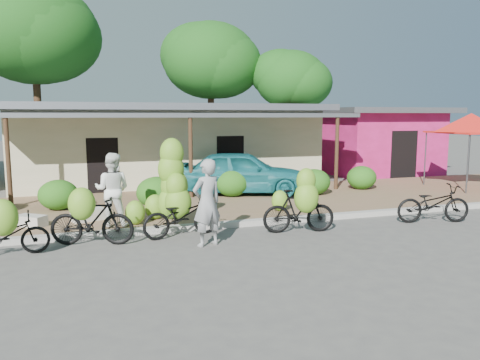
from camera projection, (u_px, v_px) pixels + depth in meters
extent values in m
plane|color=#514F4C|center=(252.00, 248.00, 10.30)|extent=(100.00, 100.00, 0.00)
cube|color=#885F49|center=(199.00, 204.00, 14.99)|extent=(60.00, 6.00, 0.12)
cube|color=#A8A399|center=(226.00, 225.00, 12.17)|extent=(60.00, 0.25, 0.15)
cube|color=beige|center=(166.00, 146.00, 20.42)|extent=(12.00, 6.00, 3.10)
cube|color=slate|center=(166.00, 108.00, 20.19)|extent=(13.00, 7.00, 0.25)
cube|color=black|center=(180.00, 163.00, 17.71)|extent=(1.40, 0.12, 2.20)
cube|color=slate|center=(185.00, 115.00, 16.48)|extent=(13.00, 2.00, 0.15)
cylinder|color=#472E1C|center=(9.00, 165.00, 14.08)|extent=(0.14, 0.14, 2.85)
cylinder|color=#472E1C|center=(191.00, 159.00, 15.83)|extent=(0.14, 0.14, 2.85)
cylinder|color=#472E1C|center=(337.00, 155.00, 17.59)|extent=(0.14, 0.14, 2.85)
cube|color=#DD227A|center=(373.00, 143.00, 23.72)|extent=(5.00, 5.00, 3.00)
cube|color=slate|center=(374.00, 111.00, 23.50)|extent=(6.00, 6.00, 0.25)
cube|color=black|center=(403.00, 155.00, 21.47)|extent=(1.40, 0.12, 2.20)
cylinder|color=#472E1C|center=(38.00, 100.00, 23.10)|extent=(0.36, 0.36, 7.28)
ellipsoid|color=#1A4511|center=(34.00, 33.00, 22.66)|extent=(6.20, 6.20, 4.96)
ellipsoid|color=#1A4511|center=(23.00, 27.00, 22.74)|extent=(5.27, 5.27, 4.22)
cylinder|color=#472E1C|center=(211.00, 111.00, 26.47)|extent=(0.36, 0.36, 6.28)
ellipsoid|color=#1A4511|center=(211.00, 61.00, 26.08)|extent=(5.30, 5.30, 4.24)
ellipsoid|color=#1A4511|center=(201.00, 55.00, 26.17)|extent=(4.51, 4.51, 3.61)
cylinder|color=#472E1C|center=(290.00, 121.00, 25.92)|extent=(0.36, 0.36, 5.13)
ellipsoid|color=#1A4511|center=(291.00, 79.00, 25.61)|extent=(3.94, 3.94, 3.15)
ellipsoid|color=#1A4511|center=(280.00, 74.00, 25.69)|extent=(3.35, 3.35, 2.68)
ellipsoid|color=#1E6216|center=(58.00, 195.00, 13.80)|extent=(1.15, 1.03, 0.90)
ellipsoid|color=#1E6216|center=(157.00, 192.00, 14.10)|extent=(1.21, 1.09, 0.95)
ellipsoid|color=#1E6216|center=(232.00, 183.00, 16.09)|extent=(1.20, 1.08, 0.94)
ellipsoid|color=#1E6216|center=(314.00, 182.00, 16.45)|extent=(1.16, 1.04, 0.90)
ellipsoid|color=#1E6216|center=(362.00, 178.00, 17.68)|extent=(1.13, 1.01, 0.88)
cylinder|color=#59595E|center=(468.00, 164.00, 16.63)|extent=(0.05, 0.05, 2.10)
cylinder|color=#59595E|center=(425.00, 159.00, 18.70)|extent=(0.05, 0.05, 2.10)
cylinder|color=#59595E|center=(469.00, 157.00, 19.39)|extent=(0.05, 0.05, 2.10)
cube|color=red|center=(470.00, 132.00, 17.86)|extent=(2.40, 2.40, 0.06)
cone|color=red|center=(471.00, 122.00, 17.81)|extent=(3.50, 3.50, 0.70)
imported|color=black|center=(5.00, 235.00, 9.61)|extent=(1.78, 0.80, 0.90)
ellipsoid|color=#7DB42D|center=(3.00, 218.00, 8.96)|extent=(0.58, 0.49, 0.72)
imported|color=black|center=(92.00, 221.00, 10.46)|extent=(1.94, 1.05, 1.12)
ellipsoid|color=#7DB42D|center=(82.00, 204.00, 9.75)|extent=(0.56, 0.47, 0.70)
imported|color=black|center=(182.00, 216.00, 11.19)|extent=(2.04, 1.05, 1.02)
ellipsoid|color=#7DB42D|center=(171.00, 203.00, 11.61)|extent=(0.66, 0.56, 0.82)
ellipsoid|color=#7DB42D|center=(174.00, 186.00, 11.60)|extent=(0.68, 0.58, 0.85)
ellipsoid|color=#7DB42D|center=(171.00, 169.00, 11.50)|extent=(0.65, 0.55, 0.81)
ellipsoid|color=#7DB42D|center=(172.00, 153.00, 11.46)|extent=(0.59, 0.50, 0.74)
ellipsoid|color=#7DB42D|center=(178.00, 203.00, 11.32)|extent=(0.65, 0.55, 0.82)
ellipsoid|color=#7DB42D|center=(176.00, 186.00, 11.24)|extent=(0.50, 0.43, 0.63)
imported|color=black|center=(299.00, 211.00, 11.59)|extent=(1.87, 0.83, 1.09)
ellipsoid|color=#7DB42D|center=(306.00, 197.00, 10.89)|extent=(0.59, 0.50, 0.74)
ellipsoid|color=#7DB42D|center=(306.00, 180.00, 10.88)|extent=(0.47, 0.40, 0.58)
imported|color=black|center=(433.00, 204.00, 12.67)|extent=(2.10, 1.17, 1.04)
ellipsoid|color=#7DB42D|center=(135.00, 212.00, 11.94)|extent=(0.50, 0.43, 0.63)
ellipsoid|color=#7DB42D|center=(155.00, 207.00, 12.56)|extent=(0.54, 0.46, 0.68)
ellipsoid|color=#7DB42D|center=(280.00, 201.00, 13.65)|extent=(0.49, 0.42, 0.61)
cube|color=beige|center=(89.00, 215.00, 12.43)|extent=(0.94, 0.69, 0.30)
cube|color=beige|center=(31.00, 221.00, 11.78)|extent=(0.83, 0.76, 0.28)
imported|color=gray|center=(207.00, 203.00, 10.34)|extent=(0.83, 0.67, 1.95)
imported|color=white|center=(112.00, 190.00, 11.75)|extent=(1.09, 0.97, 1.85)
imported|color=#196D74|center=(242.00, 172.00, 16.59)|extent=(4.88, 3.21, 1.55)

